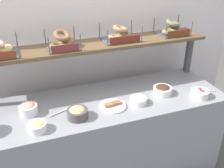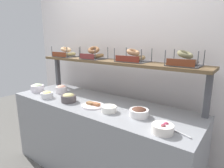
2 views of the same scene
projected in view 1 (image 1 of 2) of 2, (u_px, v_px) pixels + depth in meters
name	position (u px, v px, depth m)	size (l,w,h in m)	color
back_wall	(86.00, 42.00, 2.56)	(3.33, 0.06, 2.40)	white
deli_counter	(105.00, 139.00, 2.47)	(2.13, 0.70, 0.85)	gray
shelf_riser_right	(189.00, 54.00, 2.70)	(0.05, 0.05, 0.40)	#4C4C51
upper_shelf	(94.00, 45.00, 2.30)	(2.09, 0.32, 0.03)	brown
bowl_cream_cheese	(138.00, 100.00, 2.22)	(0.14, 0.14, 0.07)	white
bowl_egg_salad	(37.00, 126.00, 1.90)	(0.14, 0.14, 0.08)	white
bowl_hummus	(78.00, 113.00, 2.03)	(0.16, 0.16, 0.09)	#52494A
bowl_chocolate_spread	(163.00, 90.00, 2.36)	(0.17, 0.17, 0.08)	white
bowl_lox_spread	(28.00, 109.00, 2.08)	(0.15, 0.15, 0.10)	white
bowl_beet_salad	(200.00, 93.00, 2.32)	(0.16, 0.16, 0.08)	white
serving_plate_white	(113.00, 106.00, 2.18)	(0.22, 0.22, 0.04)	white
serving_spoon_near_plate	(63.00, 111.00, 2.12)	(0.17, 0.08, 0.01)	#B7B7BC
serving_spoon_by_edge	(202.00, 91.00, 2.41)	(0.18, 0.07, 0.01)	#B7B7BC
bagel_basket_cinnamon_raisin	(62.00, 42.00, 2.17)	(0.26, 0.25, 0.16)	#4C4C51
bagel_basket_everything	(120.00, 35.00, 2.36)	(0.33, 0.27, 0.14)	#4C4C51
bagel_basket_poppy	(172.00, 29.00, 2.51)	(0.28, 0.25, 0.14)	#4C4C51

